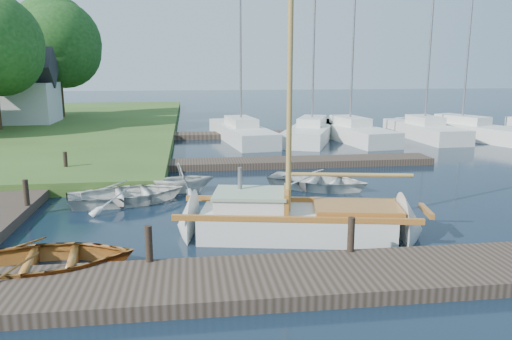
{
  "coord_description": "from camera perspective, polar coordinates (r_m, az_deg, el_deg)",
  "views": [
    {
      "loc": [
        -2.08,
        -15.37,
        4.44
      ],
      "look_at": [
        0.0,
        0.0,
        1.2
      ],
      "focal_mm": 35.0,
      "sensor_mm": 36.0,
      "label": 1
    }
  ],
  "objects": [
    {
      "name": "mooring_post_4",
      "position": [
        16.56,
        -24.78,
        -2.36
      ],
      "size": [
        0.16,
        0.16,
        0.8
      ],
      "primitive_type": "cylinder",
      "color": "black",
      "rests_on": "left_dock"
    },
    {
      "name": "tender_c",
      "position": [
        18.49,
        7.1,
        -0.96
      ],
      "size": [
        4.55,
        4.21,
        0.77
      ],
      "primitive_type": "imported",
      "rotation": [
        0.0,
        0.0,
        1.01
      ],
      "color": "silver",
      "rests_on": "ground"
    },
    {
      "name": "near_dock",
      "position": [
        10.51,
        4.49,
        -12.32
      ],
      "size": [
        18.0,
        2.2,
        0.3
      ],
      "primitive_type": "cube",
      "color": "#30261D",
      "rests_on": "ground"
    },
    {
      "name": "mooring_post_1",
      "position": [
        11.06,
        -12.15,
        -8.23
      ],
      "size": [
        0.16,
        0.16,
        0.8
      ],
      "primitive_type": "cylinder",
      "color": "black",
      "rests_on": "near_dock"
    },
    {
      "name": "marina_boat_3",
      "position": [
        31.27,
        10.67,
        4.49
      ],
      "size": [
        3.49,
        8.79,
        11.63
      ],
      "rotation": [
        0.0,
        0.0,
        1.73
      ],
      "color": "silver",
      "rests_on": "ground"
    },
    {
      "name": "pontoon",
      "position": [
        33.88,
        13.29,
        4.2
      ],
      "size": [
        30.0,
        1.6,
        0.3
      ],
      "primitive_type": "cube",
      "color": "#30261D",
      "rests_on": "ground"
    },
    {
      "name": "far_dock",
      "position": [
        22.65,
        2.81,
        0.87
      ],
      "size": [
        14.0,
        1.6,
        0.3
      ],
      "primitive_type": "cube",
      "color": "#30261D",
      "rests_on": "ground"
    },
    {
      "name": "marina_boat_1",
      "position": [
        30.42,
        -1.72,
        4.47
      ],
      "size": [
        3.47,
        9.25,
        11.27
      ],
      "rotation": [
        0.0,
        0.0,
        1.71
      ],
      "color": "silver",
      "rests_on": "ground"
    },
    {
      "name": "left_dock",
      "position": [
        18.84,
        -25.81,
        -2.56
      ],
      "size": [
        2.2,
        18.0,
        0.3
      ],
      "primitive_type": "cube",
      "color": "#30261D",
      "rests_on": "ground"
    },
    {
      "name": "dinghy",
      "position": [
        11.86,
        -23.45,
        -9.07
      ],
      "size": [
        4.27,
        3.27,
        0.82
      ],
      "primitive_type": "imported",
      "rotation": [
        0.0,
        0.0,
        1.69
      ],
      "color": "#90561B",
      "rests_on": "ground"
    },
    {
      "name": "tree_7",
      "position": [
        42.63,
        -21.76,
        13.35
      ],
      "size": [
        6.83,
        6.83,
        9.38
      ],
      "color": "#332114",
      "rests_on": "shore"
    },
    {
      "name": "marina_boat_4",
      "position": [
        32.95,
        18.69,
        4.42
      ],
      "size": [
        2.53,
        7.41,
        9.77
      ],
      "rotation": [
        0.0,
        0.0,
        1.62
      ],
      "color": "silver",
      "rests_on": "ground"
    },
    {
      "name": "marina_boat_2",
      "position": [
        30.82,
        6.4,
        4.52
      ],
      "size": [
        5.33,
        8.72,
        12.19
      ],
      "rotation": [
        0.0,
        0.0,
        1.17
      ],
      "color": "silver",
      "rests_on": "ground"
    },
    {
      "name": "tender_a",
      "position": [
        16.99,
        -14.49,
        -2.37
      ],
      "size": [
        4.33,
        3.55,
        0.78
      ],
      "primitive_type": "imported",
      "rotation": [
        0.0,
        0.0,
        1.82
      ],
      "color": "silver",
      "rests_on": "ground"
    },
    {
      "name": "tender_b",
      "position": [
        18.0,
        -8.39,
        -0.7
      ],
      "size": [
        2.52,
        2.27,
        1.17
      ],
      "primitive_type": "imported",
      "rotation": [
        0.0,
        0.0,
        1.75
      ],
      "color": "silver",
      "rests_on": "ground"
    },
    {
      "name": "house_c",
      "position": [
        39.27,
        -25.63,
        7.94
      ],
      "size": [
        5.25,
        4.0,
        5.28
      ],
      "color": "silver",
      "rests_on": "shore"
    },
    {
      "name": "mooring_post_5",
      "position": [
        21.28,
        -20.94,
        0.89
      ],
      "size": [
        0.16,
        0.16,
        0.8
      ],
      "primitive_type": "cylinder",
      "color": "black",
      "rests_on": "left_dock"
    },
    {
      "name": "sailboat",
      "position": [
        13.37,
        5.24,
        -6.08
      ],
      "size": [
        7.39,
        3.28,
        9.83
      ],
      "rotation": [
        0.0,
        0.0,
        -0.19
      ],
      "color": "silver",
      "rests_on": "ground"
    },
    {
      "name": "ground",
      "position": [
        16.13,
        0.0,
        -4.18
      ],
      "size": [
        160.0,
        160.0,
        0.0
      ],
      "primitive_type": "plane",
      "color": "black",
      "rests_on": "ground"
    },
    {
      "name": "marina_boat_5",
      "position": [
        34.2,
        22.43,
        4.4
      ],
      "size": [
        5.45,
        9.51,
        10.94
      ],
      "rotation": [
        0.0,
        0.0,
        1.94
      ],
      "color": "silver",
      "rests_on": "ground"
    },
    {
      "name": "mooring_post_2",
      "position": [
        11.59,
        10.81,
        -7.24
      ],
      "size": [
        0.16,
        0.16,
        0.8
      ],
      "primitive_type": "cylinder",
      "color": "black",
      "rests_on": "near_dock"
    }
  ]
}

